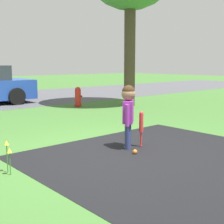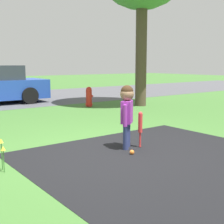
{
  "view_description": "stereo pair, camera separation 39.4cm",
  "coord_description": "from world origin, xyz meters",
  "px_view_note": "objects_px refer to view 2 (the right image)",
  "views": [
    {
      "loc": [
        -3.15,
        -3.56,
        1.39
      ],
      "look_at": [
        0.41,
        0.44,
        0.56
      ],
      "focal_mm": 50.0,
      "sensor_mm": 36.0,
      "label": 1
    },
    {
      "loc": [
        -2.84,
        -3.81,
        1.39
      ],
      "look_at": [
        0.41,
        0.44,
        0.56
      ],
      "focal_mm": 50.0,
      "sensor_mm": 36.0,
      "label": 2
    }
  ],
  "objects_px": {
    "baseball_bat": "(140,124)",
    "fire_hydrant": "(89,97)",
    "child": "(127,108)",
    "sports_ball": "(132,152)"
  },
  "relations": [
    {
      "from": "sports_ball",
      "to": "fire_hydrant",
      "type": "xyz_separation_m",
      "value": [
        2.48,
        4.99,
        0.28
      ]
    },
    {
      "from": "baseball_bat",
      "to": "sports_ball",
      "type": "height_order",
      "value": "baseball_bat"
    },
    {
      "from": "child",
      "to": "sports_ball",
      "type": "xyz_separation_m",
      "value": [
        -0.17,
        -0.33,
        -0.64
      ]
    },
    {
      "from": "child",
      "to": "baseball_bat",
      "type": "height_order",
      "value": "child"
    },
    {
      "from": "baseball_bat",
      "to": "fire_hydrant",
      "type": "distance_m",
      "value": 5.2
    },
    {
      "from": "child",
      "to": "sports_ball",
      "type": "height_order",
      "value": "child"
    },
    {
      "from": "sports_ball",
      "to": "fire_hydrant",
      "type": "height_order",
      "value": "fire_hydrant"
    },
    {
      "from": "baseball_bat",
      "to": "sports_ball",
      "type": "distance_m",
      "value": 0.57
    },
    {
      "from": "sports_ball",
      "to": "baseball_bat",
      "type": "bearing_deg",
      "value": 31.27
    },
    {
      "from": "child",
      "to": "baseball_bat",
      "type": "distance_m",
      "value": 0.37
    }
  ]
}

